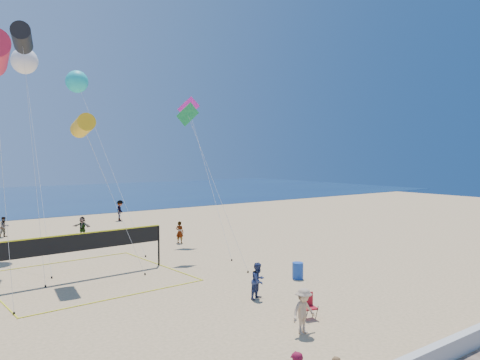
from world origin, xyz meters
TOP-DOWN VIEW (x-y plane):
  - bystander_a at (4.15, 4.97)m, footprint 0.89×0.78m
  - bystander_b at (2.95, 1.02)m, footprint 1.04×0.64m
  - far_person_1 at (3.05, 24.40)m, footprint 1.27×1.35m
  - far_person_2 at (7.66, 17.97)m, footprint 0.62×0.66m
  - far_person_3 at (-1.61, 27.84)m, footprint 0.89×0.80m
  - far_person_4 at (8.74, 31.15)m, footprint 1.26×1.40m
  - camp_chair at (4.14, 2.00)m, footprint 0.61×0.72m
  - trash_barrel at (7.71, 6.29)m, footprint 0.64×0.64m
  - volleyball_net at (-0.59, 12.70)m, footprint 8.86×8.72m
  - kite_1 at (-2.25, 17.44)m, footprint 1.62×6.67m
  - kite_2 at (-0.57, 12.79)m, footprint 3.16×2.50m
  - kite_4 at (6.26, 13.95)m, footprint 1.47×5.86m
  - kite_5 at (8.75, 18.20)m, footprint 2.27×7.62m
  - kite_6 at (-1.23, 21.80)m, footprint 1.96×9.28m
  - kite_7 at (2.76, 24.13)m, footprint 2.10×9.87m

SIDE VIEW (x-z plane):
  - trash_barrel at x=7.71m, z-range 0.00..0.80m
  - camp_chair at x=4.14m, z-range 0.01..1.05m
  - far_person_3 at x=-1.61m, z-range 0.00..1.51m
  - far_person_1 at x=3.05m, z-range 0.00..1.52m
  - far_person_2 at x=7.66m, z-range 0.00..1.52m
  - bystander_a at x=4.15m, z-range 0.00..1.54m
  - bystander_b at x=2.95m, z-range 0.00..1.55m
  - far_person_4 at x=8.74m, z-range 0.00..1.89m
  - volleyball_net at x=-0.59m, z-range 0.40..2.66m
  - kite_2 at x=-0.57m, z-range 3.46..11.51m
  - kite_4 at x=6.26m, z-range 3.30..12.54m
  - kite_5 at x=8.75m, z-range 3.71..13.93m
  - kite_7 at x=2.76m, z-range 5.28..17.45m
  - kite_6 at x=-1.23m, z-range 5.58..18.38m
  - kite_1 at x=-2.25m, z-range 5.86..18.91m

